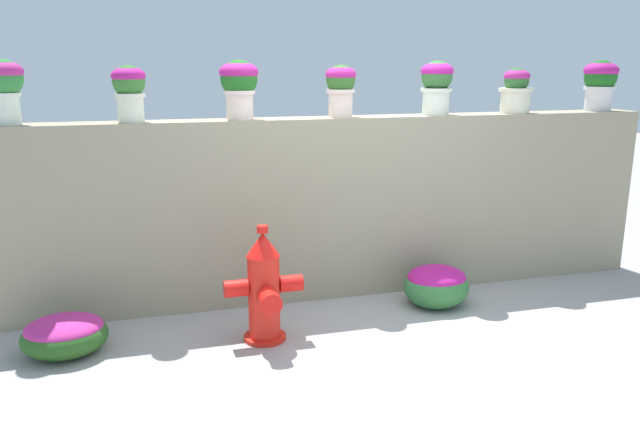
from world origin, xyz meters
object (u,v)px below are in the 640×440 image
at_px(potted_plant_1, 129,87).
at_px(flower_bush_right, 65,334).
at_px(potted_plant_2, 239,82).
at_px(potted_plant_3, 341,85).
at_px(potted_plant_5, 516,89).
at_px(fire_hydrant, 264,289).
at_px(potted_plant_6, 600,80).
at_px(potted_plant_4, 437,82).
at_px(flower_bush_left, 436,284).
at_px(potted_plant_0, 4,82).

xyz_separation_m(potted_plant_1, flower_bush_right, (-0.54, -0.64, -1.65)).
distance_m(potted_plant_2, potted_plant_3, 0.84).
relative_size(potted_plant_5, flower_bush_right, 0.67).
xyz_separation_m(potted_plant_5, fire_hydrant, (-2.45, -0.81, -1.35)).
distance_m(potted_plant_1, potted_plant_5, 3.29).
relative_size(potted_plant_3, potted_plant_6, 0.92).
relative_size(potted_plant_4, flower_bush_left, 0.83).
bearing_deg(potted_plant_3, potted_plant_2, -179.08).
height_order(potted_plant_0, flower_bush_left, potted_plant_0).
height_order(potted_plant_5, flower_bush_right, potted_plant_5).
distance_m(potted_plant_4, flower_bush_right, 3.55).
bearing_deg(potted_plant_2, flower_bush_right, -154.46).
xyz_separation_m(potted_plant_0, potted_plant_5, (4.15, 0.00, -0.09)).
xyz_separation_m(potted_plant_1, fire_hydrant, (0.84, -0.80, -1.40)).
distance_m(potted_plant_5, flower_bush_right, 4.20).
distance_m(potted_plant_2, fire_hydrant, 1.65).
bearing_deg(potted_plant_6, potted_plant_3, -179.52).
bearing_deg(potted_plant_6, fire_hydrant, -165.77).
bearing_deg(potted_plant_3, flower_bush_right, -163.19).
distance_m(potted_plant_3, flower_bush_right, 2.83).
relative_size(potted_plant_6, fire_hydrant, 0.54).
distance_m(potted_plant_4, fire_hydrant, 2.35).
bearing_deg(potted_plant_5, potted_plant_3, 179.48).
distance_m(potted_plant_3, potted_plant_5, 1.63).
height_order(potted_plant_4, fire_hydrant, potted_plant_4).
bearing_deg(potted_plant_6, potted_plant_0, -179.58).
xyz_separation_m(potted_plant_0, potted_plant_1, (0.85, -0.01, -0.04)).
height_order(potted_plant_1, potted_plant_5, potted_plant_1).
relative_size(potted_plant_2, fire_hydrant, 0.54).
height_order(potted_plant_3, flower_bush_right, potted_plant_3).
bearing_deg(potted_plant_5, potted_plant_6, 2.29).
relative_size(potted_plant_3, potted_plant_5, 1.07).
bearing_deg(potted_plant_1, potted_plant_2, 1.07).
xyz_separation_m(potted_plant_0, flower_bush_right, (0.32, -0.65, -1.69)).
xyz_separation_m(potted_plant_2, potted_plant_6, (3.37, 0.03, -0.01)).
bearing_deg(potted_plant_6, potted_plant_2, -179.41).
height_order(potted_plant_1, potted_plant_6, potted_plant_6).
xyz_separation_m(potted_plant_1, potted_plant_4, (2.53, 0.03, 0.01)).
distance_m(potted_plant_3, potted_plant_6, 2.53).
xyz_separation_m(potted_plant_2, flower_bush_left, (1.52, -0.52, -1.64)).
relative_size(potted_plant_4, potted_plant_5, 1.16).
height_order(potted_plant_5, potted_plant_6, potted_plant_6).
bearing_deg(potted_plant_2, potted_plant_6, 0.59).
distance_m(potted_plant_5, fire_hydrant, 2.91).
bearing_deg(potted_plant_1, potted_plant_0, 179.13).
distance_m(potted_plant_1, potted_plant_3, 1.67).
xyz_separation_m(flower_bush_left, flower_bush_right, (-2.88, -0.13, -0.04)).
bearing_deg(potted_plant_6, potted_plant_5, -177.71).
xyz_separation_m(potted_plant_0, flower_bush_left, (3.20, -0.52, -1.65)).
distance_m(potted_plant_2, potted_plant_6, 3.37).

